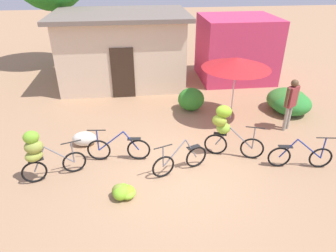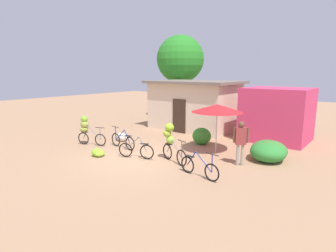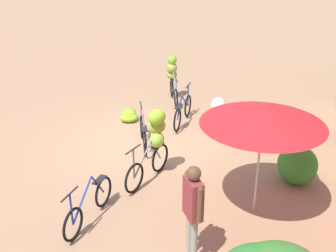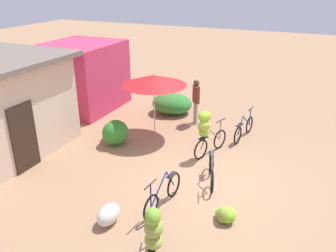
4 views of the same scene
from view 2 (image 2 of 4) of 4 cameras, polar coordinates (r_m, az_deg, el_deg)
name	(u,v)px [view 2 (image 2 of 4)]	position (r m, az deg, el deg)	size (l,w,h in m)	color
ground_plane	(135,158)	(11.75, -6.75, -6.65)	(60.00, 60.00, 0.00)	#A57C59
building_low	(195,105)	(17.62, 5.49, 4.41)	(5.56, 3.79, 3.02)	beige
shop_pink	(277,114)	(15.56, 21.51, 2.24)	(3.20, 2.80, 2.76)	#D33760
tree_behind_building	(180,60)	(21.65, 2.54, 13.52)	(3.59, 3.59, 6.31)	brown
hedge_bush_front_left	(202,136)	(13.90, 6.95, -2.06)	(0.96, 0.84, 0.84)	#35892A
hedge_bush_front_right	(269,150)	(12.11, 20.07, -4.70)	(1.45, 1.38, 0.82)	#3A7E30
hedge_bush_mid	(268,152)	(11.87, 19.88, -5.12)	(1.41, 1.35, 0.77)	#2F8533
market_umbrella	(217,108)	(12.28, 10.10, 3.64)	(2.24, 2.24, 2.18)	beige
bicycle_leftmost	(86,128)	(14.19, -16.50, -0.39)	(1.52, 0.69, 1.45)	black
bicycle_near_pile	(123,141)	(13.29, -9.33, -3.03)	(1.74, 0.24, 0.97)	black
bicycle_center_loaded	(136,150)	(11.68, -6.61, -4.96)	(1.52, 0.59, 0.95)	black
bicycle_by_shop	(170,139)	(11.13, 0.50, -2.60)	(1.58, 0.67, 1.54)	black
bicycle_rightmost	(199,167)	(9.65, 6.45, -8.48)	(1.69, 0.32, 0.94)	black
banana_pile_on_ground	(98,153)	(12.29, -14.18, -5.37)	(0.69, 0.64, 0.35)	#8BC630
produce_sack	(122,137)	(14.66, -9.53, -2.26)	(0.70, 0.44, 0.44)	silver
person_vendor	(241,139)	(10.91, 14.76, -2.52)	(0.51, 0.38, 1.73)	gray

